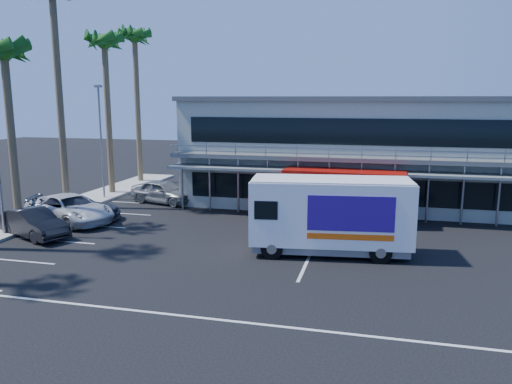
# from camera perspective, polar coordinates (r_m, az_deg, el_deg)

# --- Properties ---
(ground) EXTENTS (120.00, 120.00, 0.00)m
(ground) POSITION_cam_1_polar(r_m,az_deg,el_deg) (22.39, 0.50, -8.06)
(ground) COLOR black
(ground) RESTS_ON ground
(building) EXTENTS (22.40, 12.00, 7.30)m
(building) POSITION_cam_1_polar(r_m,az_deg,el_deg) (35.79, 10.80, 4.82)
(building) COLOR #959C8F
(building) RESTS_ON ground
(curb_strip) EXTENTS (3.00, 32.00, 0.16)m
(curb_strip) POSITION_cam_1_polar(r_m,az_deg,el_deg) (33.99, -22.38, -2.21)
(curb_strip) COLOR #A5A399
(curb_strip) RESTS_ON ground
(palm_c) EXTENTS (2.80, 2.80, 10.75)m
(palm_c) POSITION_cam_1_polar(r_m,az_deg,el_deg) (30.89, -26.80, 13.32)
(palm_c) COLOR brown
(palm_c) RESTS_ON ground
(palm_d) EXTENTS (2.80, 2.80, 14.75)m
(palm_d) POSITION_cam_1_polar(r_m,az_deg,el_deg) (35.42, -22.19, 19.04)
(palm_d) COLOR brown
(palm_d) RESTS_ON ground
(palm_e) EXTENTS (2.80, 2.80, 12.25)m
(palm_e) POSITION_cam_1_polar(r_m,az_deg,el_deg) (39.06, -16.91, 15.20)
(palm_e) COLOR brown
(palm_e) RESTS_ON ground
(palm_f) EXTENTS (2.80, 2.80, 13.25)m
(palm_f) POSITION_cam_1_polar(r_m,az_deg,el_deg) (44.15, -13.67, 15.95)
(palm_f) COLOR brown
(palm_f) RESTS_ON ground
(light_pole_far) EXTENTS (0.50, 0.25, 8.09)m
(light_pole_far) POSITION_cam_1_polar(r_m,az_deg,el_deg) (37.04, -17.31, 6.04)
(light_pole_far) COLOR gray
(light_pole_far) RESTS_ON ground
(red_truck) EXTENTS (9.22, 2.80, 3.06)m
(red_truck) POSITION_cam_1_polar(r_m,az_deg,el_deg) (29.80, 8.77, -0.11)
(red_truck) COLOR #99180C
(red_truck) RESTS_ON ground
(white_van) EXTENTS (7.57, 3.37, 3.58)m
(white_van) POSITION_cam_1_polar(r_m,az_deg,el_deg) (23.33, 8.49, -2.56)
(white_van) COLOR white
(white_van) RESTS_ON ground
(parked_car_b) EXTENTS (4.78, 3.24, 1.49)m
(parked_car_b) POSITION_cam_1_polar(r_m,az_deg,el_deg) (28.64, -24.05, -3.27)
(parked_car_b) COLOR black
(parked_car_b) RESTS_ON ground
(parked_car_c) EXTENTS (6.47, 4.74, 1.63)m
(parked_car_c) POSITION_cam_1_polar(r_m,az_deg,el_deg) (31.14, -20.48, -1.82)
(parked_car_c) COLOR silver
(parked_car_c) RESTS_ON ground
(parked_car_d) EXTENTS (5.62, 3.36, 1.52)m
(parked_car_d) POSITION_cam_1_polar(r_m,az_deg,el_deg) (31.57, -19.94, -1.72)
(parked_car_d) COLOR #2D313C
(parked_car_d) RESTS_ON ground
(parked_car_e) EXTENTS (5.05, 3.05, 1.61)m
(parked_car_e) POSITION_cam_1_polar(r_m,az_deg,el_deg) (35.15, -10.56, 0.03)
(parked_car_e) COLOR slate
(parked_car_e) RESTS_ON ground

